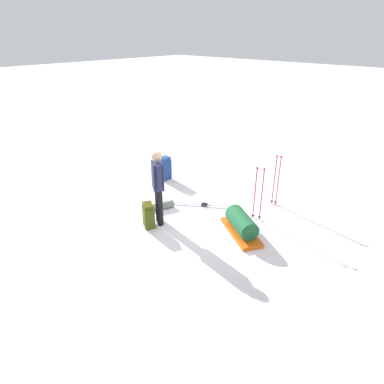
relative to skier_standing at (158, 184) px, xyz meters
The scene contains 9 objects.
ground_plane 1.21m from the skier_standing, 127.01° to the right, with size 80.00×80.00×0.00m, color white.
skier_standing is the anchor object (origin of this frame).
ski_pair_near 1.60m from the skier_standing, 100.16° to the right, with size 1.64×1.15×0.05m.
backpack_large_dark 2.52m from the skier_standing, 46.01° to the right, with size 0.26×0.32×0.67m.
backpack_bright 0.74m from the skier_standing, 78.46° to the left, with size 0.39×0.35×0.56m.
ski_poles_planted_near 2.93m from the skier_standing, 119.56° to the right, with size 0.16×0.10×1.28m.
ski_poles_planted_far 2.24m from the skier_standing, 133.00° to the right, with size 0.22×0.12×1.27m.
gear_sled 1.98m from the skier_standing, 152.20° to the right, with size 1.29×1.02×0.49m.
sleeping_mat_rolled 1.07m from the skier_standing, 48.34° to the right, with size 0.18×0.18×0.55m, color gray.
Camera 1 is at (-4.48, 4.85, 3.93)m, focal length 31.05 mm.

